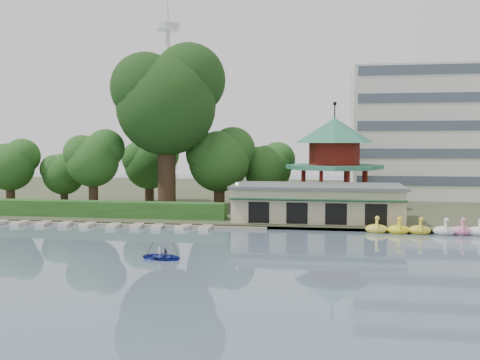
% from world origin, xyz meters
% --- Properties ---
extents(ground_plane, '(220.00, 220.00, 0.00)m').
position_xyz_m(ground_plane, '(0.00, 0.00, 0.00)').
color(ground_plane, slate).
rests_on(ground_plane, ground).
extents(shore, '(220.00, 70.00, 0.40)m').
position_xyz_m(shore, '(0.00, 52.00, 0.20)').
color(shore, '#424930').
rests_on(shore, ground).
extents(embankment, '(220.00, 0.60, 0.30)m').
position_xyz_m(embankment, '(0.00, 17.30, 0.15)').
color(embankment, gray).
rests_on(embankment, ground).
extents(dock, '(34.00, 1.60, 0.24)m').
position_xyz_m(dock, '(-12.00, 17.20, 0.12)').
color(dock, gray).
rests_on(dock, ground).
extents(boathouse, '(18.60, 9.39, 3.90)m').
position_xyz_m(boathouse, '(10.00, 21.97, 2.37)').
color(boathouse, beige).
rests_on(boathouse, shore).
extents(pavilion, '(12.40, 12.40, 13.50)m').
position_xyz_m(pavilion, '(12.00, 32.00, 7.48)').
color(pavilion, beige).
rests_on(pavilion, shore).
extents(office_building, '(38.00, 18.00, 20.00)m').
position_xyz_m(office_building, '(32.67, 49.00, 9.73)').
color(office_building, silver).
rests_on(office_building, shore).
extents(broadcast_tower, '(8.00, 8.00, 96.00)m').
position_xyz_m(broadcast_tower, '(-42.00, 140.00, 33.98)').
color(broadcast_tower, silver).
rests_on(broadcast_tower, ground).
extents(hedge, '(30.00, 2.00, 1.80)m').
position_xyz_m(hedge, '(-15.00, 20.50, 1.30)').
color(hedge, '#295A20').
rests_on(hedge, shore).
extents(lamp_post, '(0.36, 0.36, 4.28)m').
position_xyz_m(lamp_post, '(1.50, 19.00, 3.34)').
color(lamp_post, black).
rests_on(lamp_post, shore).
extents(big_tree, '(13.80, 12.86, 21.29)m').
position_xyz_m(big_tree, '(-8.83, 28.20, 14.67)').
color(big_tree, '#3A281C').
rests_on(big_tree, shore).
extents(small_trees, '(40.06, 16.94, 10.65)m').
position_xyz_m(small_trees, '(-11.77, 31.75, 6.40)').
color(small_trees, '#3A281C').
rests_on(small_trees, shore).
extents(swan_boats, '(20.35, 2.14, 1.92)m').
position_xyz_m(swan_boats, '(24.38, 16.55, 0.40)').
color(swan_boats, '#FFEC48').
rests_on(swan_boats, ground).
extents(moored_rowboats, '(26.85, 2.78, 0.36)m').
position_xyz_m(moored_rowboats, '(-14.00, 15.82, 0.18)').
color(moored_rowboats, silver).
rests_on(moored_rowboats, ground).
extents(rowboat_with_passengers, '(4.66, 3.66, 2.01)m').
position_xyz_m(rowboat_with_passengers, '(-1.40, 1.54, 0.44)').
color(rowboat_with_passengers, '#223098').
rests_on(rowboat_with_passengers, ground).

